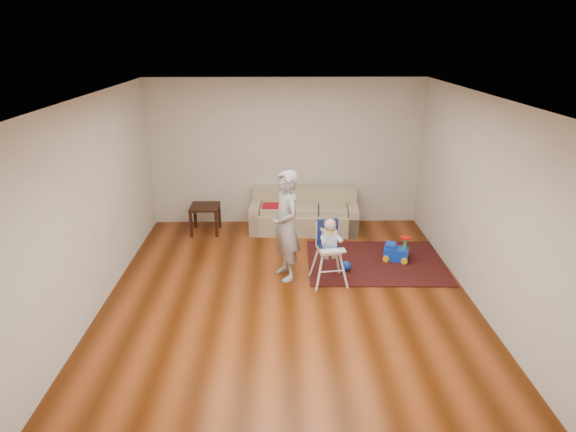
{
  "coord_description": "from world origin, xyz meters",
  "views": [
    {
      "loc": [
        -0.12,
        -5.93,
        3.4
      ],
      "look_at": [
        0.0,
        0.4,
        1.0
      ],
      "focal_mm": 30.0,
      "sensor_mm": 36.0,
      "label": 1
    }
  ],
  "objects_px": {
    "adult": "(286,226)",
    "high_chair": "(329,252)",
    "toy_ball": "(346,266)",
    "sofa": "(304,211)",
    "side_table": "(205,219)",
    "ride_on_toy": "(396,248)"
  },
  "relations": [
    {
      "from": "toy_ball",
      "to": "adult",
      "type": "xyz_separation_m",
      "value": [
        -0.92,
        -0.15,
        0.73
      ]
    },
    {
      "from": "ride_on_toy",
      "to": "high_chair",
      "type": "height_order",
      "value": "high_chair"
    },
    {
      "from": "ride_on_toy",
      "to": "adult",
      "type": "distance_m",
      "value": 1.94
    },
    {
      "from": "side_table",
      "to": "high_chair",
      "type": "relative_size",
      "value": 0.51
    },
    {
      "from": "sofa",
      "to": "ride_on_toy",
      "type": "bearing_deg",
      "value": -38.58
    },
    {
      "from": "ride_on_toy",
      "to": "side_table",
      "type": "bearing_deg",
      "value": 175.93
    },
    {
      "from": "side_table",
      "to": "adult",
      "type": "distance_m",
      "value": 2.34
    },
    {
      "from": "high_chair",
      "to": "adult",
      "type": "distance_m",
      "value": 0.73
    },
    {
      "from": "sofa",
      "to": "side_table",
      "type": "bearing_deg",
      "value": -173.92
    },
    {
      "from": "toy_ball",
      "to": "adult",
      "type": "bearing_deg",
      "value": -170.55
    },
    {
      "from": "high_chair",
      "to": "adult",
      "type": "height_order",
      "value": "adult"
    },
    {
      "from": "toy_ball",
      "to": "ride_on_toy",
      "type": "bearing_deg",
      "value": 23.18
    },
    {
      "from": "side_table",
      "to": "adult",
      "type": "height_order",
      "value": "adult"
    },
    {
      "from": "side_table",
      "to": "toy_ball",
      "type": "height_order",
      "value": "side_table"
    },
    {
      "from": "sofa",
      "to": "toy_ball",
      "type": "xyz_separation_m",
      "value": [
        0.56,
        -1.67,
        -0.28
      ]
    },
    {
      "from": "sofa",
      "to": "high_chair",
      "type": "distance_m",
      "value": 2.02
    },
    {
      "from": "ride_on_toy",
      "to": "high_chair",
      "type": "bearing_deg",
      "value": -131.63
    },
    {
      "from": "sofa",
      "to": "ride_on_toy",
      "type": "distance_m",
      "value": 1.93
    },
    {
      "from": "adult",
      "to": "high_chair",
      "type": "bearing_deg",
      "value": 52.3
    },
    {
      "from": "side_table",
      "to": "adult",
      "type": "relative_size",
      "value": 0.31
    },
    {
      "from": "side_table",
      "to": "adult",
      "type": "xyz_separation_m",
      "value": [
        1.43,
        -1.76,
        0.56
      ]
    },
    {
      "from": "ride_on_toy",
      "to": "high_chair",
      "type": "xyz_separation_m",
      "value": [
        -1.15,
        -0.7,
        0.26
      ]
    }
  ]
}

